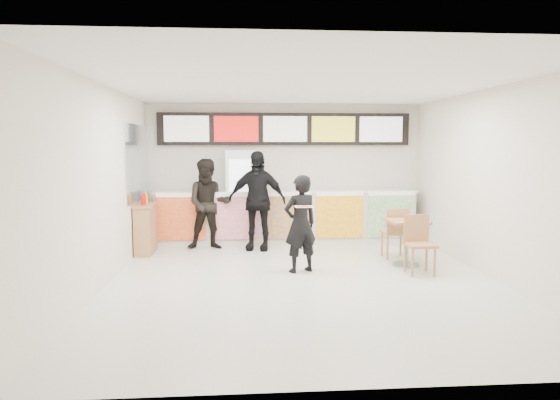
{
  "coord_description": "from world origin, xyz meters",
  "views": [
    {
      "loc": [
        -0.93,
        -7.53,
        2.09
      ],
      "look_at": [
        -0.27,
        1.2,
        1.14
      ],
      "focal_mm": 32.0,
      "sensor_mm": 36.0,
      "label": 1
    }
  ],
  "objects": [
    {
      "name": "menu_board",
      "position": [
        0.0,
        3.41,
        2.45
      ],
      "size": [
        5.5,
        0.14,
        0.7
      ],
      "color": "black",
      "rests_on": "wall_back"
    },
    {
      "name": "floor",
      "position": [
        0.0,
        0.0,
        0.0
      ],
      "size": [
        7.0,
        7.0,
        0.0
      ],
      "primitive_type": "plane",
      "color": "beige",
      "rests_on": "ground"
    },
    {
      "name": "wall_right",
      "position": [
        3.0,
        0.0,
        1.5
      ],
      "size": [
        0.0,
        7.0,
        7.0
      ],
      "primitive_type": "plane",
      "rotation": [
        1.57,
        0.0,
        -1.57
      ],
      "color": "silver",
      "rests_on": "floor"
    },
    {
      "name": "mirror_panel",
      "position": [
        -2.99,
        2.45,
        1.75
      ],
      "size": [
        0.01,
        2.0,
        1.5
      ],
      "primitive_type": "cube",
      "color": "#B2B7BF",
      "rests_on": "wall_left"
    },
    {
      "name": "pizza_slice",
      "position": [
        0.01,
        0.1,
        1.16
      ],
      "size": [
        0.36,
        0.36,
        0.02
      ],
      "color": "beige",
      "rests_on": "customer_main"
    },
    {
      "name": "ceiling",
      "position": [
        0.0,
        0.0,
        3.0
      ],
      "size": [
        7.0,
        7.0,
        0.0
      ],
      "primitive_type": "plane",
      "rotation": [
        3.14,
        0.0,
        0.0
      ],
      "color": "white",
      "rests_on": "wall_back"
    },
    {
      "name": "wall_back",
      "position": [
        0.0,
        3.5,
        1.5
      ],
      "size": [
        6.0,
        0.0,
        6.0
      ],
      "primitive_type": "plane",
      "rotation": [
        1.57,
        0.0,
        0.0
      ],
      "color": "silver",
      "rests_on": "floor"
    },
    {
      "name": "wall_left",
      "position": [
        -3.0,
        0.0,
        1.5
      ],
      "size": [
        0.0,
        7.0,
        7.0
      ],
      "primitive_type": "plane",
      "rotation": [
        1.57,
        0.0,
        1.57
      ],
      "color": "silver",
      "rests_on": "floor"
    },
    {
      "name": "drinks_fridge",
      "position": [
        -0.93,
        3.11,
        1.0
      ],
      "size": [
        0.7,
        0.67,
        2.0
      ],
      "color": "white",
      "rests_on": "floor"
    },
    {
      "name": "customer_left",
      "position": [
        -1.62,
        2.55,
        0.92
      ],
      "size": [
        0.92,
        0.73,
        1.83
      ],
      "primitive_type": "imported",
      "rotation": [
        0.0,
        0.0,
        0.04
      ],
      "color": "black",
      "rests_on": "floor"
    },
    {
      "name": "customer_mid",
      "position": [
        -0.65,
        2.41,
        1.0
      ],
      "size": [
        1.25,
        0.73,
        1.99
      ],
      "primitive_type": "imported",
      "rotation": [
        0.0,
        0.0,
        -0.22
      ],
      "color": "black",
      "rests_on": "floor"
    },
    {
      "name": "cafe_table",
      "position": [
        1.91,
        0.85,
        0.56
      ],
      "size": [
        0.68,
        1.65,
        0.95
      ],
      "rotation": [
        0.0,
        0.0,
        0.05
      ],
      "color": "#B57F53",
      "rests_on": "floor"
    },
    {
      "name": "condiment_ledge",
      "position": [
        -2.82,
        2.22,
        0.49
      ],
      "size": [
        0.35,
        0.86,
        1.15
      ],
      "color": "#B57F53",
      "rests_on": "floor"
    },
    {
      "name": "customer_main",
      "position": [
        0.01,
        0.55,
        0.81
      ],
      "size": [
        0.69,
        0.59,
        1.62
      ],
      "primitive_type": "imported",
      "rotation": [
        0.0,
        0.0,
        3.54
      ],
      "color": "black",
      "rests_on": "floor"
    },
    {
      "name": "service_counter",
      "position": [
        0.0,
        3.09,
        0.57
      ],
      "size": [
        5.56,
        0.77,
        1.14
      ],
      "color": "silver",
      "rests_on": "floor"
    }
  ]
}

